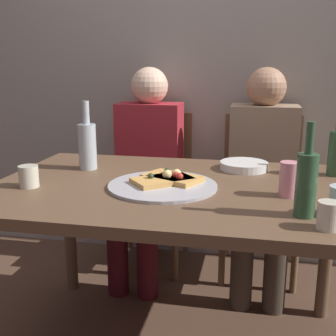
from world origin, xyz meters
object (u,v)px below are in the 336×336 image
object	(u,v)px
pizza_tray	(163,186)
soda_can	(289,179)
pizza_slice_extra	(163,179)
water_bottle	(87,145)
dining_table	(176,205)
tumbler_far	(29,176)
wine_glass	(329,216)
chair_right	(261,184)
chair_left	(153,178)
pizza_slice_last	(173,177)
plate_stack	(244,166)
guest_in_beanie	(262,169)
wine_bottle	(306,183)
guest_in_sweater	(146,163)

from	to	relation	value
pizza_tray	soda_can	bearing A→B (deg)	-2.21
pizza_slice_extra	water_bottle	xyz separation A→B (m)	(-0.38, 0.19, 0.09)
dining_table	pizza_tray	world-z (taller)	pizza_tray
tumbler_far	wine_glass	size ratio (longest dim) A/B	1.02
dining_table	water_bottle	bearing A→B (deg)	158.37
chair_right	chair_left	bearing A→B (deg)	0.00
pizza_slice_last	plate_stack	distance (m)	0.38
pizza_tray	pizza_slice_last	distance (m)	0.07
water_bottle	guest_in_beanie	xyz separation A→B (m)	(0.76, 0.54, -0.20)
tumbler_far	water_bottle	bearing A→B (deg)	70.32
chair_right	tumbler_far	bearing A→B (deg)	48.91
soda_can	chair_left	distance (m)	1.20
wine_bottle	tumbler_far	distance (m)	0.98
pizza_slice_last	water_bottle	xyz separation A→B (m)	(-0.41, 0.15, 0.09)
water_bottle	plate_stack	xyz separation A→B (m)	(0.67, 0.13, -0.09)
pizza_slice_last	water_bottle	distance (m)	0.44
water_bottle	chair_left	distance (m)	0.78
water_bottle	wine_bottle	bearing A→B (deg)	-26.11
pizza_slice_last	guest_in_beanie	distance (m)	0.78
dining_table	wine_glass	distance (m)	0.62
dining_table	soda_can	xyz separation A→B (m)	(0.41, -0.06, 0.14)
dining_table	tumbler_far	size ratio (longest dim) A/B	17.16
tumbler_far	plate_stack	distance (m)	0.89
tumbler_far	pizza_tray	bearing A→B (deg)	11.07
chair_left	soda_can	bearing A→B (deg)	127.66
pizza_tray	water_bottle	bearing A→B (deg)	150.99
tumbler_far	soda_can	distance (m)	0.95
wine_bottle	guest_in_beanie	size ratio (longest dim) A/B	0.25
wine_glass	guest_in_sweater	world-z (taller)	guest_in_sweater
pizza_slice_last	plate_stack	world-z (taller)	pizza_slice_last
dining_table	pizza_slice_last	distance (m)	0.11
pizza_slice_last	plate_stack	xyz separation A→B (m)	(0.26, 0.27, -0.01)
dining_table	tumbler_far	bearing A→B (deg)	-165.35
water_bottle	soda_can	distance (m)	0.86
plate_stack	chair_right	distance (m)	0.62
tumbler_far	soda_can	bearing A→B (deg)	4.77
pizza_tray	dining_table	bearing A→B (deg)	45.46
pizza_slice_extra	wine_glass	bearing A→B (deg)	-31.32
pizza_slice_last	tumbler_far	xyz separation A→B (m)	(-0.52, -0.16, 0.02)
tumbler_far	soda_can	world-z (taller)	soda_can
wine_glass	water_bottle	bearing A→B (deg)	150.65
dining_table	wine_bottle	bearing A→B (deg)	-30.11
chair_right	wine_bottle	bearing A→B (deg)	95.31
dining_table	wine_glass	bearing A→B (deg)	-35.15
pizza_slice_extra	plate_stack	bearing A→B (deg)	46.97
pizza_slice_last	plate_stack	size ratio (longest dim) A/B	1.23
wine_bottle	pizza_tray	bearing A→B (deg)	156.29
water_bottle	guest_in_sweater	distance (m)	0.59
pizza_slice_last	wine_glass	distance (m)	0.63
soda_can	wine_bottle	bearing A→B (deg)	-80.54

